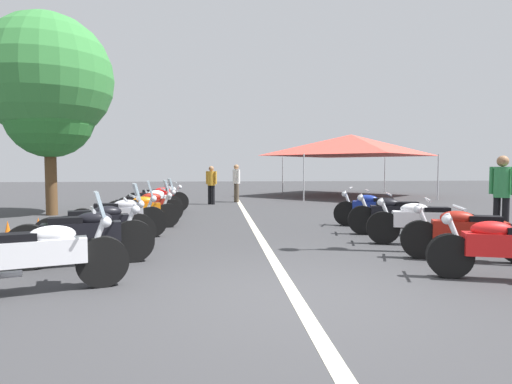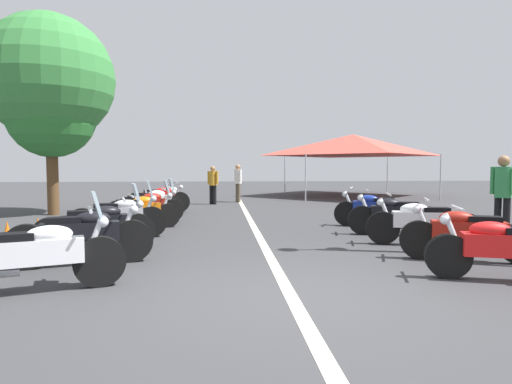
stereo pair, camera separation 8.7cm
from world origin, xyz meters
The scene contains 23 objects.
ground_plane centered at (0.00, 0.00, 0.00)m, with size 80.00×80.00×0.00m, color #38383A.
lane_centre_stripe centered at (5.68, 0.00, 0.00)m, with size 20.84×0.16×0.01m, color beige.
motorcycle_left_row_0 centered at (0.45, 3.01, 0.47)m, with size 0.93×2.05×1.21m.
motorcycle_left_row_1 centered at (1.89, 2.94, 0.47)m, with size 0.83×2.12×1.02m.
motorcycle_left_row_2 centered at (2.99, 3.03, 0.47)m, with size 0.91×2.04×1.22m.
motorcycle_left_row_3 centered at (4.37, 2.98, 0.47)m, with size 0.69×2.04×1.22m.
motorcycle_left_row_4 centered at (5.79, 2.87, 0.46)m, with size 0.81×2.10×1.19m.
motorcycle_left_row_5 centered at (6.94, 2.85, 0.46)m, with size 0.83×2.04×1.20m.
motorcycle_left_row_6 centered at (8.31, 2.94, 0.45)m, with size 1.00×1.92×0.99m.
motorcycle_left_row_7 centered at (9.52, 2.90, 0.47)m, with size 0.74×2.08×1.02m.
motorcycle_right_row_0 centered at (0.50, -2.89, 0.45)m, with size 0.89×1.94×0.98m.
motorcycle_right_row_1 centered at (1.68, -3.10, 0.46)m, with size 0.96×2.01×1.00m.
motorcycle_right_row_2 centered at (3.08, -3.06, 0.46)m, with size 0.87×2.13×1.00m.
motorcycle_right_row_3 centered at (4.30, -3.03, 0.46)m, with size 0.83×2.07×1.00m.
motorcycle_right_row_4 centered at (5.62, -3.03, 0.45)m, with size 1.02×1.93×1.00m.
traffic_cone_0 centered at (2.64, 4.40, 0.29)m, with size 0.36×0.36×0.61m.
traffic_cone_1 centered at (3.08, 4.09, 0.29)m, with size 0.36×0.36×0.61m.
bystander_0 centered at (12.50, 1.16, 0.90)m, with size 0.36×0.44×1.55m.
bystander_1 centered at (13.49, 0.10, 0.95)m, with size 0.50×0.32×1.62m.
bystander_3 centered at (3.70, -5.10, 1.03)m, with size 0.47×0.32×1.75m.
roadside_tree_0 centered at (9.07, 6.10, 3.13)m, with size 2.70×2.70×4.51m.
roadside_tree_1 centered at (9.15, 6.16, 4.27)m, with size 3.96×3.96×6.26m.
event_tent centered at (16.87, -6.01, 2.65)m, with size 6.90×6.90×3.20m.
Camera 1 is at (-4.75, 0.89, 1.51)m, focal length 29.78 mm.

